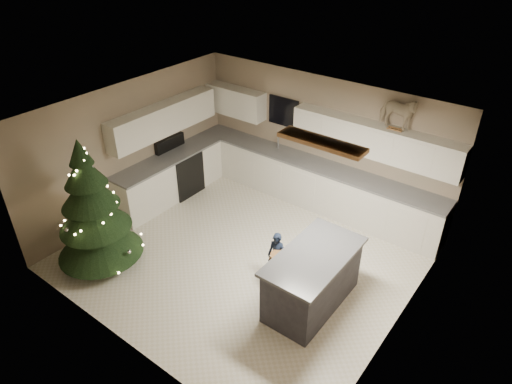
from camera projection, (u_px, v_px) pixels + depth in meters
ground_plane at (244, 255)px, 8.08m from camera, size 5.50×5.50×0.00m
room_shell at (244, 169)px, 7.15m from camera, size 5.52×5.02×2.61m
cabinetry at (259, 167)px, 9.26m from camera, size 5.50×3.20×2.00m
island at (312, 279)px, 6.87m from camera, size 0.90×1.70×0.95m
bar_stool at (280, 262)px, 7.26m from camera, size 0.31×0.31×0.59m
christmas_tree at (94, 216)px, 7.44m from camera, size 1.47×1.42×2.34m
toddler at (277, 256)px, 7.41m from camera, size 0.34×0.26×0.85m
rocking_horse at (398, 113)px, 7.67m from camera, size 0.69×0.33×0.60m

